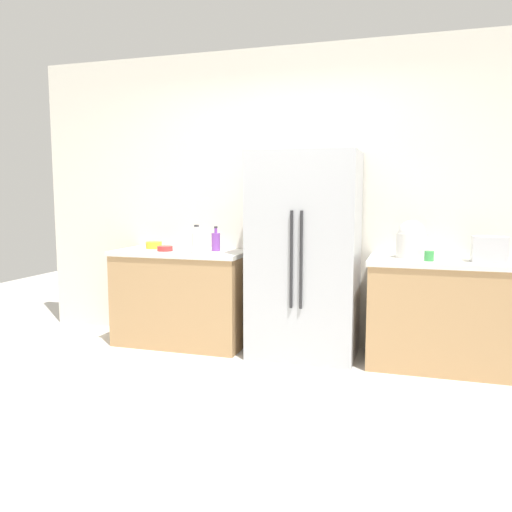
# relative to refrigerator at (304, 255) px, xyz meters

# --- Properties ---
(ground_plane) EXTENTS (10.20, 10.20, 0.00)m
(ground_plane) POSITION_rel_refrigerator_xyz_m (-0.24, -1.36, -0.88)
(ground_plane) COLOR beige
(kitchen_back_panel) EXTENTS (5.10, 0.10, 2.72)m
(kitchen_back_panel) POSITION_rel_refrigerator_xyz_m (-0.24, 0.38, 0.48)
(kitchen_back_panel) COLOR silver
(kitchen_back_panel) RESTS_ON ground_plane
(counter_left) EXTENTS (1.23, 0.64, 0.88)m
(counter_left) POSITION_rel_refrigerator_xyz_m (-1.16, 0.01, -0.43)
(counter_left) COLOR tan
(counter_left) RESTS_ON ground_plane
(counter_right) EXTENTS (1.14, 0.64, 0.88)m
(counter_right) POSITION_rel_refrigerator_xyz_m (1.12, 0.01, -0.43)
(counter_right) COLOR tan
(counter_right) RESTS_ON ground_plane
(refrigerator) EXTENTS (0.91, 0.64, 1.75)m
(refrigerator) POSITION_rel_refrigerator_xyz_m (0.00, 0.00, 0.00)
(refrigerator) COLOR #B2B5BA
(refrigerator) RESTS_ON ground_plane
(toaster) EXTENTS (0.25, 0.15, 0.20)m
(toaster) POSITION_rel_refrigerator_xyz_m (1.45, -0.06, 0.10)
(toaster) COLOR silver
(toaster) RESTS_ON counter_right
(rice_cooker) EXTENTS (0.24, 0.24, 0.31)m
(rice_cooker) POSITION_rel_refrigerator_xyz_m (0.88, 0.04, 0.15)
(rice_cooker) COLOR silver
(rice_cooker) RESTS_ON counter_right
(bottle_a) EXTENTS (0.08, 0.08, 0.25)m
(bottle_a) POSITION_rel_refrigerator_xyz_m (-0.93, -0.16, 0.11)
(bottle_a) COLOR white
(bottle_a) RESTS_ON counter_left
(bottle_b) EXTENTS (0.08, 0.08, 0.23)m
(bottle_b) POSITION_rel_refrigerator_xyz_m (-0.84, 0.06, 0.09)
(bottle_b) COLOR purple
(bottle_b) RESTS_ON counter_left
(cup_a) EXTENTS (0.08, 0.08, 0.09)m
(cup_a) POSITION_rel_refrigerator_xyz_m (1.40, 0.20, 0.05)
(cup_a) COLOR black
(cup_a) RESTS_ON counter_right
(cup_b) EXTENTS (0.07, 0.07, 0.08)m
(cup_b) POSITION_rel_refrigerator_xyz_m (1.01, -0.12, 0.04)
(cup_b) COLOR green
(cup_b) RESTS_ON counter_right
(bowl_a) EXTENTS (0.14, 0.14, 0.05)m
(bowl_a) POSITION_rel_refrigerator_xyz_m (-1.28, -0.09, 0.03)
(bowl_a) COLOR red
(bowl_a) RESTS_ON counter_left
(bowl_b) EXTENTS (0.15, 0.15, 0.07)m
(bowl_b) POSITION_rel_refrigerator_xyz_m (-1.49, 0.09, 0.04)
(bowl_b) COLOR yellow
(bowl_b) RESTS_ON counter_left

